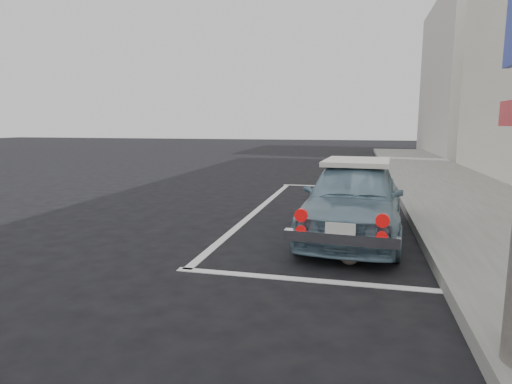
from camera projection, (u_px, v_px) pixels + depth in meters
ground at (273, 262)px, 5.11m from camera, size 80.00×80.00×0.00m
building_far at (469, 78)px, 22.21m from camera, size 3.50×10.00×8.00m
pline_rear at (310, 280)px, 4.52m from camera, size 3.00×0.12×0.01m
pline_front at (340, 187)px, 11.23m from camera, size 3.00×0.12×0.01m
pline_side at (258, 210)px, 8.20m from camera, size 0.12×7.00×0.01m
retro_coupe at (354, 198)px, 6.23m from camera, size 1.58×3.42×1.13m
cat at (349, 256)px, 5.01m from camera, size 0.31×0.42×0.24m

